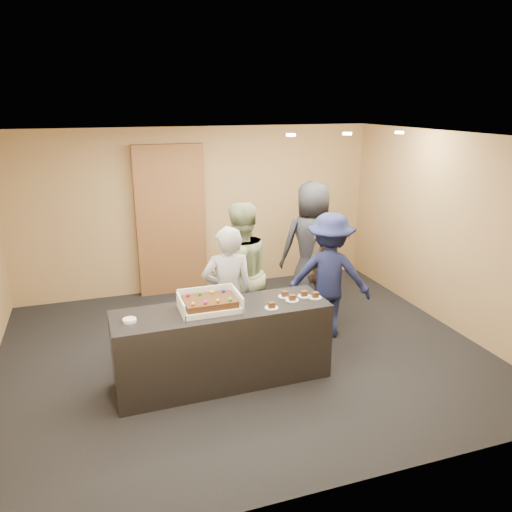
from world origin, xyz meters
The scene contains 17 objects.
room centered at (0.00, 0.00, 1.35)m, with size 6.04×6.00×2.70m.
serving_counter centered at (-0.43, -0.58, 0.45)m, with size 2.40×0.70×0.90m, color black.
storage_cabinet centered at (-0.48, 2.41, 1.22)m, with size 1.11×0.15×2.44m, color brown.
cake_box centered at (-0.56, -0.55, 0.94)m, with size 0.65×0.45×0.19m.
sheet_cake centered at (-0.56, -0.58, 1.00)m, with size 0.56×0.38×0.11m.
plate_stack centered at (-1.42, -0.62, 0.92)m, with size 0.14×0.14×0.04m, color white.
slice_a centered at (0.09, -0.75, 0.92)m, with size 0.15×0.15×0.07m.
slice_b centered at (0.35, -0.48, 0.92)m, with size 0.15×0.15×0.07m.
slice_c centered at (0.39, -0.62, 0.92)m, with size 0.15×0.15×0.07m.
slice_d centered at (0.57, -0.55, 0.92)m, with size 0.15×0.15×0.07m.
slice_e centered at (0.68, -0.63, 0.92)m, with size 0.15×0.15×0.07m.
person_server_grey centered at (-0.23, -0.12, 0.85)m, with size 0.62×0.41×1.71m, color #9B9A9F.
person_sage_man centered at (0.05, 0.35, 0.94)m, with size 0.91×0.71×1.88m, color gray.
person_navy_man centered at (1.25, 0.14, 0.85)m, with size 1.10×0.63×1.70m, color #181D46.
person_brown_extra centered at (1.35, 0.58, 0.78)m, with size 0.92×0.38×1.57m, color brown.
person_dark_suit centered at (1.44, 1.12, 0.98)m, with size 0.96×0.62×1.96m, color #222227.
ceiling_spotlights centered at (1.60, 0.50, 2.67)m, with size 1.72×0.12×0.03m.
Camera 1 is at (-1.69, -5.50, 3.09)m, focal length 35.00 mm.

